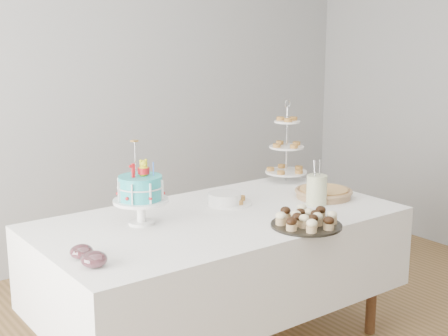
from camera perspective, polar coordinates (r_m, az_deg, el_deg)
walls at (r=2.94m, az=3.01°, el=5.04°), size 5.04×4.04×2.70m
table at (r=3.37m, az=-0.43°, el=-8.12°), size 1.92×1.02×0.77m
birthday_cake at (r=3.16m, az=-7.61°, el=-3.10°), size 0.28×0.28×0.43m
cupcake_tray at (r=3.15m, az=7.55°, el=-4.62°), size 0.36×0.36×0.08m
pie at (r=3.70m, az=9.09°, el=-2.22°), size 0.34×0.34×0.05m
tiered_stand at (r=4.04m, az=5.75°, el=1.89°), size 0.27×0.27×0.53m
plate_stack at (r=3.49m, az=0.05°, el=-2.86°), size 0.19×0.19×0.07m
pastry_plate at (r=3.52m, az=0.53°, el=-3.04°), size 0.25×0.25×0.04m
jam_bowl_a at (r=2.67m, az=-11.80°, el=-8.19°), size 0.11×0.11×0.07m
jam_bowl_b at (r=2.78m, az=-12.90°, el=-7.48°), size 0.10×0.10×0.06m
utensil_pitcher at (r=3.53m, az=8.47°, el=-1.88°), size 0.12×0.11×0.26m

